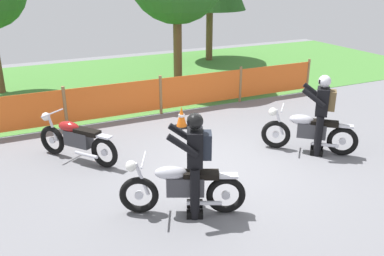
{
  "coord_description": "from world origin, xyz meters",
  "views": [
    {
      "loc": [
        -3.83,
        -6.46,
        3.68
      ],
      "look_at": [
        -0.73,
        0.06,
        0.9
      ],
      "focal_mm": 38.88,
      "sensor_mm": 36.0,
      "label": 1
    }
  ],
  "objects": [
    {
      "name": "traffic_cone",
      "position": [
        0.08,
        2.34,
        0.26
      ],
      "size": [
        0.32,
        0.32,
        0.53
      ],
      "color": "black",
      "rests_on": "ground"
    },
    {
      "name": "ground",
      "position": [
        0.0,
        0.0,
        -0.01
      ],
      "size": [
        24.0,
        24.0,
        0.02
      ],
      "primitive_type": "cube",
      "color": "slate"
    },
    {
      "name": "barrier_fence",
      "position": [
        0.0,
        3.53,
        0.54
      ],
      "size": [
        10.04,
        0.08,
        1.05
      ],
      "color": "olive",
      "rests_on": "ground"
    },
    {
      "name": "motorcycle_lead",
      "position": [
        -2.62,
        1.52,
        0.46
      ],
      "size": [
        1.29,
        1.65,
        0.94
      ],
      "rotation": [
        0.0,
        0.0,
        2.22
      ],
      "color": "black",
      "rests_on": "ground"
    },
    {
      "name": "grass_verge",
      "position": [
        0.0,
        7.43,
        0.01
      ],
      "size": [
        24.0,
        7.79,
        0.01
      ],
      "primitive_type": "cube",
      "color": "#427A33",
      "rests_on": "ground"
    },
    {
      "name": "rider_third",
      "position": [
        -1.3,
        -1.27,
        0.95
      ],
      "size": [
        0.78,
        0.7,
        1.69
      ],
      "rotation": [
        0.0,
        0.0,
        2.7
      ],
      "color": "black",
      "rests_on": "ground"
    },
    {
      "name": "motorcycle_third",
      "position": [
        -1.5,
        -1.18,
        0.46
      ],
      "size": [
        1.86,
        1.01,
        0.95
      ],
      "rotation": [
        0.0,
        0.0,
        2.7
      ],
      "color": "black",
      "rests_on": "ground"
    },
    {
      "name": "rider_trailing",
      "position": [
        2.07,
        -0.29,
        0.95
      ],
      "size": [
        0.77,
        0.75,
        1.69
      ],
      "rotation": [
        0.0,
        0.0,
        2.41
      ],
      "color": "black",
      "rests_on": "ground"
    },
    {
      "name": "motorcycle_trailing",
      "position": [
        1.91,
        -0.15,
        0.46
      ],
      "size": [
        1.56,
        1.42,
        0.95
      ],
      "rotation": [
        0.0,
        0.0,
        2.41
      ],
      "color": "black",
      "rests_on": "ground"
    }
  ]
}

